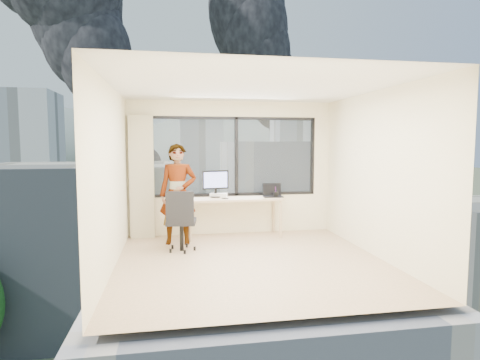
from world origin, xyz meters
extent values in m
cube|color=tan|center=(0.00, 0.00, 0.00)|extent=(4.00, 4.00, 0.01)
cube|color=white|center=(0.00, 0.00, 2.60)|extent=(4.00, 4.00, 0.01)
cube|color=beige|center=(0.00, -2.00, 1.30)|extent=(4.00, 0.01, 2.60)
cube|color=beige|center=(-2.00, 0.00, 1.30)|extent=(0.01, 4.00, 2.60)
cube|color=beige|center=(2.00, 0.00, 1.30)|extent=(0.01, 4.00, 2.60)
cube|color=beige|center=(-1.72, 1.88, 1.15)|extent=(0.45, 0.14, 2.30)
cube|color=tan|center=(0.00, 1.66, 0.38)|extent=(1.80, 0.60, 0.75)
imported|color=#2D2D33|center=(-1.06, 1.31, 0.89)|extent=(0.69, 0.49, 1.78)
cube|color=white|center=(-0.27, 1.87, 0.79)|extent=(0.38, 0.34, 0.08)
cube|color=black|center=(-0.19, 1.55, 0.76)|extent=(0.13, 0.09, 0.01)
cylinder|color=black|center=(0.80, 1.58, 0.80)|extent=(0.10, 0.10, 0.11)
ellipsoid|color=#0C4D4C|center=(0.80, 1.86, 0.84)|extent=(0.25, 0.18, 0.18)
cube|color=#515B3D|center=(0.00, 120.00, -14.00)|extent=(400.00, 400.00, 0.04)
cube|color=beige|center=(-9.00, 30.00, -7.00)|extent=(16.00, 12.00, 14.00)
cube|color=white|center=(12.00, 38.00, -6.00)|extent=(14.00, 13.00, 16.00)
cube|color=silver|center=(-35.00, 95.00, 0.00)|extent=(14.00, 14.00, 28.00)
cube|color=silver|center=(8.00, 120.00, 1.00)|extent=(13.00, 13.00, 30.00)
cube|color=silver|center=(45.00, 140.00, -1.00)|extent=(15.00, 15.00, 26.00)
cube|color=silver|center=(-60.00, 150.00, -3.00)|extent=(16.00, 14.00, 22.00)
ellipsoid|color=slate|center=(-120.00, 320.00, -14.00)|extent=(288.00, 216.00, 90.00)
ellipsoid|color=slate|center=(100.00, 320.00, -14.00)|extent=(300.00, 220.00, 96.00)
camera|label=1|loc=(-1.16, -5.69, 1.77)|focal=29.47mm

